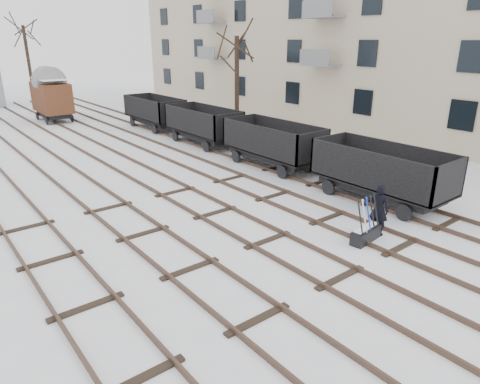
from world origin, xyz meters
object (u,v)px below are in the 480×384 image
at_px(ground_frame, 366,233).
at_px(box_van_wagon, 51,97).
at_px(worker, 379,209).
at_px(freight_wagon_a, 380,181).

distance_m(ground_frame, box_van_wagon, 29.00).
bearing_deg(ground_frame, worker, 0.26).
height_order(worker, box_van_wagon, box_van_wagon).
bearing_deg(ground_frame, freight_wagon_a, 21.70).
bearing_deg(worker, box_van_wagon, -7.29).
distance_m(ground_frame, worker, 0.98).
height_order(ground_frame, worker, worker).
xyz_separation_m(freight_wagon_a, box_van_wagon, (-4.97, 26.98, 1.06)).
bearing_deg(worker, ground_frame, 85.87).
distance_m(freight_wagon_a, box_van_wagon, 27.45).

